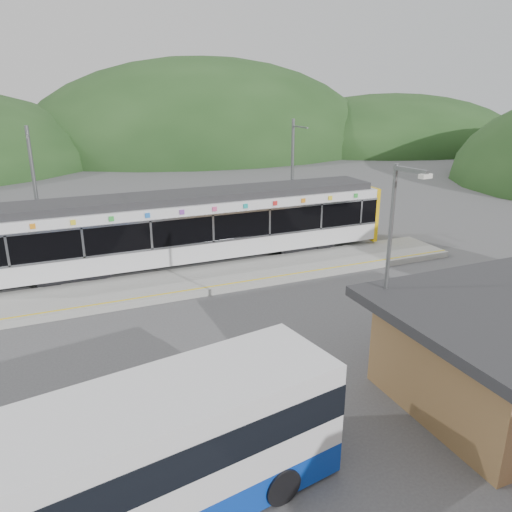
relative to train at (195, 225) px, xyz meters
name	(u,v)px	position (x,y,z in m)	size (l,w,h in m)	color
ground	(234,309)	(-0.18, -6.00, -2.06)	(120.00, 120.00, 0.00)	#4C4C4F
hills	(305,253)	(6.01, -0.71, -2.06)	(146.00, 149.00, 26.00)	#1E3D19
platform	(209,279)	(-0.18, -2.70, -1.91)	(26.00, 3.20, 0.30)	#9E9E99
yellow_line	(218,285)	(-0.18, -4.00, -1.76)	(26.00, 0.10, 0.01)	yellow
train	(195,225)	(0.00, 0.00, 0.00)	(20.44, 3.01, 3.74)	black
catenary_mast_west	(36,196)	(-7.18, 2.56, 1.58)	(0.18, 1.80, 7.00)	slate
catenary_mast_east	(292,177)	(6.82, 2.56, 1.58)	(0.18, 1.80, 7.00)	slate
bus	(91,485)	(-6.66, -15.35, -0.66)	(10.96, 4.21, 2.92)	#0B36AF
lamp_post	(391,259)	(2.19, -12.67, 1.91)	(0.37, 1.18, 6.68)	slate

